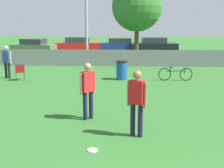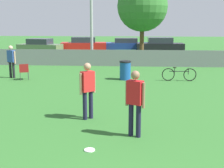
{
  "view_description": "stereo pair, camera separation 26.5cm",
  "coord_description": "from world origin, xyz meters",
  "px_view_note": "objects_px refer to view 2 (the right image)",
  "views": [
    {
      "loc": [
        -0.04,
        -2.73,
        2.97
      ],
      "look_at": [
        -0.49,
        6.76,
        1.05
      ],
      "focal_mm": 50.0,
      "sensor_mm": 36.0,
      "label": 1
    },
    {
      "loc": [
        0.23,
        -2.71,
        2.97
      ],
      "look_at": [
        -0.49,
        6.76,
        1.05
      ],
      "focal_mm": 50.0,
      "sensor_mm": 36.0,
      "label": 2
    }
  ],
  "objects_px": {
    "parked_car_blue": "(126,45)",
    "tree_near_pole": "(142,6)",
    "player_defender_red": "(135,99)",
    "frisbee_disc": "(90,150)",
    "parked_car_red": "(84,45)",
    "bicycle_sideline": "(179,74)",
    "player_thrower_red": "(88,87)",
    "trash_bin": "(125,70)",
    "parked_car_olive": "(40,46)",
    "spectator_in_blue": "(11,59)",
    "folding_chair_sideline": "(24,71)",
    "parked_car_dark": "(160,45)"
  },
  "relations": [
    {
      "from": "parked_car_blue",
      "to": "tree_near_pole",
      "type": "bearing_deg",
      "value": -81.11
    },
    {
      "from": "player_defender_red",
      "to": "frisbee_disc",
      "type": "height_order",
      "value": "player_defender_red"
    },
    {
      "from": "parked_car_red",
      "to": "parked_car_blue",
      "type": "distance_m",
      "value": 4.26
    },
    {
      "from": "parked_car_blue",
      "to": "bicycle_sideline",
      "type": "bearing_deg",
      "value": -80.09
    },
    {
      "from": "player_thrower_red",
      "to": "trash_bin",
      "type": "xyz_separation_m",
      "value": [
        0.92,
        6.7,
        -0.52
      ]
    },
    {
      "from": "player_defender_red",
      "to": "bicycle_sideline",
      "type": "xyz_separation_m",
      "value": [
        2.21,
        7.93,
        -0.68
      ]
    },
    {
      "from": "parked_car_olive",
      "to": "player_defender_red",
      "type": "bearing_deg",
      "value": -57.48
    },
    {
      "from": "bicycle_sideline",
      "to": "parked_car_red",
      "type": "relative_size",
      "value": 0.38
    },
    {
      "from": "spectator_in_blue",
      "to": "parked_car_olive",
      "type": "relative_size",
      "value": 0.41
    },
    {
      "from": "tree_near_pole",
      "to": "player_thrower_red",
      "type": "bearing_deg",
      "value": -97.43
    },
    {
      "from": "player_thrower_red",
      "to": "parked_car_blue",
      "type": "xyz_separation_m",
      "value": [
        0.49,
        22.33,
        -0.36
      ]
    },
    {
      "from": "player_defender_red",
      "to": "parked_car_blue",
      "type": "xyz_separation_m",
      "value": [
        -0.95,
        23.71,
        -0.36
      ]
    },
    {
      "from": "trash_bin",
      "to": "parked_car_olive",
      "type": "xyz_separation_m",
      "value": [
        -8.34,
        12.59,
        0.18
      ]
    },
    {
      "from": "folding_chair_sideline",
      "to": "parked_car_red",
      "type": "relative_size",
      "value": 0.18
    },
    {
      "from": "tree_near_pole",
      "to": "parked_car_blue",
      "type": "bearing_deg",
      "value": 100.3
    },
    {
      "from": "bicycle_sideline",
      "to": "parked_car_olive",
      "type": "relative_size",
      "value": 0.41
    },
    {
      "from": "spectator_in_blue",
      "to": "parked_car_olive",
      "type": "bearing_deg",
      "value": -61.35
    },
    {
      "from": "player_defender_red",
      "to": "folding_chair_sideline",
      "type": "xyz_separation_m",
      "value": [
        -5.69,
        7.61,
        -0.53
      ]
    },
    {
      "from": "player_thrower_red",
      "to": "frisbee_disc",
      "type": "height_order",
      "value": "player_thrower_red"
    },
    {
      "from": "parked_car_olive",
      "to": "parked_car_red",
      "type": "relative_size",
      "value": 0.92
    },
    {
      "from": "player_defender_red",
      "to": "bicycle_sideline",
      "type": "distance_m",
      "value": 8.26
    },
    {
      "from": "folding_chair_sideline",
      "to": "tree_near_pole",
      "type": "bearing_deg",
      "value": -147.25
    },
    {
      "from": "parked_car_blue",
      "to": "parked_car_dark",
      "type": "distance_m",
      "value": 3.55
    },
    {
      "from": "spectator_in_blue",
      "to": "parked_car_blue",
      "type": "xyz_separation_m",
      "value": [
        5.59,
        15.58,
        -0.34
      ]
    },
    {
      "from": "tree_near_pole",
      "to": "player_thrower_red",
      "type": "xyz_separation_m",
      "value": [
        -1.9,
        -14.57,
        -3.02
      ]
    },
    {
      "from": "bicycle_sideline",
      "to": "parked_car_red",
      "type": "height_order",
      "value": "parked_car_red"
    },
    {
      "from": "tree_near_pole",
      "to": "trash_bin",
      "type": "xyz_separation_m",
      "value": [
        -0.98,
        -7.87,
        -3.55
      ]
    },
    {
      "from": "player_defender_red",
      "to": "parked_car_olive",
      "type": "height_order",
      "value": "player_defender_red"
    },
    {
      "from": "parked_car_red",
      "to": "parked_car_dark",
      "type": "height_order",
      "value": "parked_car_dark"
    },
    {
      "from": "player_defender_red",
      "to": "trash_bin",
      "type": "xyz_separation_m",
      "value": [
        -0.52,
        8.08,
        -0.52
      ]
    },
    {
      "from": "player_defender_red",
      "to": "player_thrower_red",
      "type": "xyz_separation_m",
      "value": [
        -1.44,
        1.38,
        0.0
      ]
    },
    {
      "from": "spectator_in_blue",
      "to": "folding_chair_sideline",
      "type": "height_order",
      "value": "spectator_in_blue"
    },
    {
      "from": "frisbee_disc",
      "to": "folding_chair_sideline",
      "type": "height_order",
      "value": "folding_chair_sideline"
    },
    {
      "from": "tree_near_pole",
      "to": "player_defender_red",
      "type": "xyz_separation_m",
      "value": [
        -0.46,
        -15.95,
        -3.02
      ]
    },
    {
      "from": "folding_chair_sideline",
      "to": "spectator_in_blue",
      "type": "bearing_deg",
      "value": -52.54
    },
    {
      "from": "parked_car_blue",
      "to": "parked_car_dark",
      "type": "relative_size",
      "value": 0.97
    },
    {
      "from": "tree_near_pole",
      "to": "parked_car_dark",
      "type": "height_order",
      "value": "tree_near_pole"
    },
    {
      "from": "parked_car_dark",
      "to": "folding_chair_sideline",
      "type": "bearing_deg",
      "value": -120.34
    },
    {
      "from": "frisbee_disc",
      "to": "spectator_in_blue",
      "type": "bearing_deg",
      "value": 120.99
    },
    {
      "from": "tree_near_pole",
      "to": "parked_car_red",
      "type": "relative_size",
      "value": 1.31
    },
    {
      "from": "parked_car_blue",
      "to": "frisbee_disc",
      "type": "bearing_deg",
      "value": -91.63
    },
    {
      "from": "bicycle_sideline",
      "to": "parked_car_dark",
      "type": "relative_size",
      "value": 0.39
    },
    {
      "from": "parked_car_olive",
      "to": "parked_car_red",
      "type": "bearing_deg",
      "value": 37.53
    },
    {
      "from": "spectator_in_blue",
      "to": "folding_chair_sideline",
      "type": "xyz_separation_m",
      "value": [
        0.84,
        -0.52,
        -0.51
      ]
    },
    {
      "from": "tree_near_pole",
      "to": "bicycle_sideline",
      "type": "xyz_separation_m",
      "value": [
        1.75,
        -8.02,
        -3.7
      ]
    },
    {
      "from": "parked_car_olive",
      "to": "parked_car_blue",
      "type": "bearing_deg",
      "value": 30.36
    },
    {
      "from": "trash_bin",
      "to": "parked_car_red",
      "type": "relative_size",
      "value": 0.22
    },
    {
      "from": "trash_bin",
      "to": "parked_car_red",
      "type": "bearing_deg",
      "value": 107.35
    },
    {
      "from": "bicycle_sideline",
      "to": "parked_car_blue",
      "type": "xyz_separation_m",
      "value": [
        -3.16,
        15.78,
        0.32
      ]
    },
    {
      "from": "trash_bin",
      "to": "parked_car_red",
      "type": "distance_m",
      "value": 15.31
    }
  ]
}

